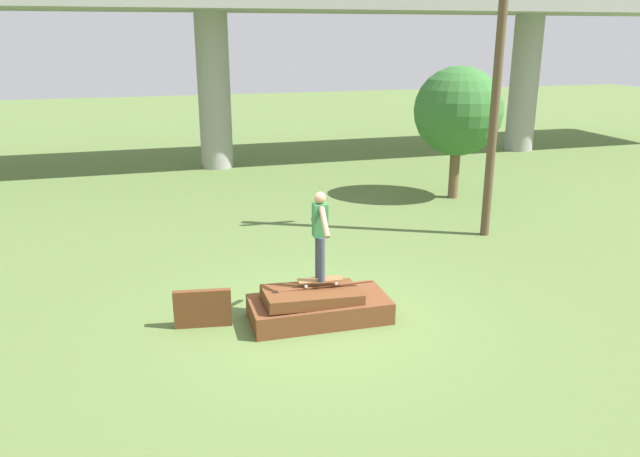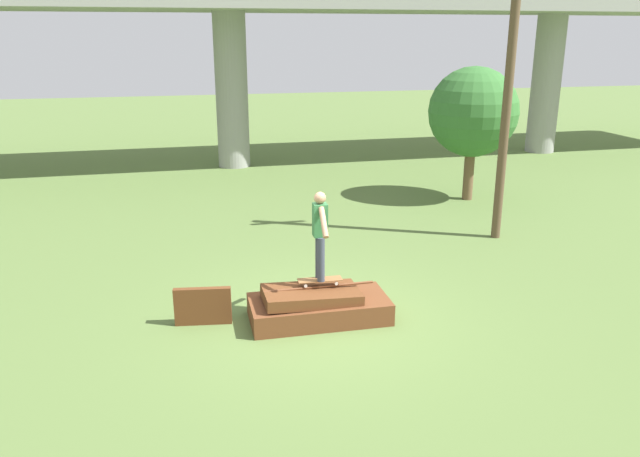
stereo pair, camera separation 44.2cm
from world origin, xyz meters
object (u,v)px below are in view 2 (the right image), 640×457
Objects in this scene: skater at (320,231)px; skateboard at (320,280)px; utility_pole at (509,78)px; tree_behind_left at (473,112)px.

skateboard is at bearing -45.00° from skater.
skater is at bearing -147.14° from utility_pole.
skater is (-0.00, 0.00, 0.84)m from skateboard.
tree_behind_left reaches higher than skateboard.
skater is at bearing -132.03° from tree_behind_left.
skater is 0.21× the size of utility_pole.
skateboard is 0.11× the size of utility_pole.
skateboard is at bearing -147.14° from utility_pole.
utility_pole is at bearing -105.64° from tree_behind_left.
skater is 0.40× the size of tree_behind_left.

